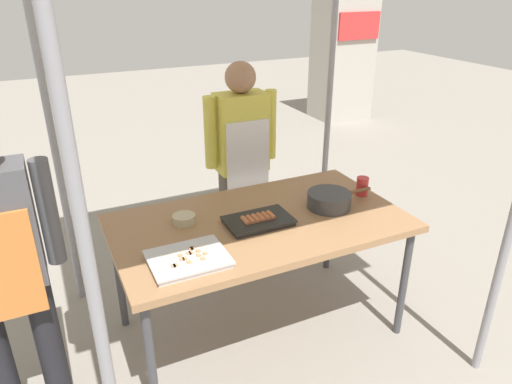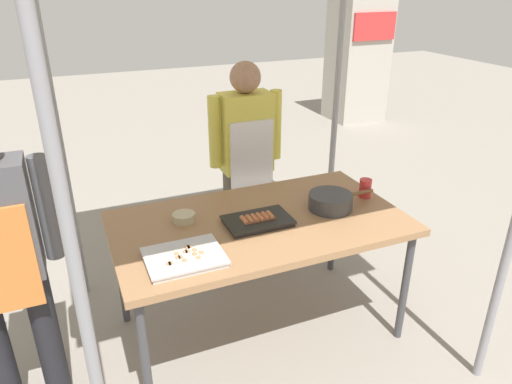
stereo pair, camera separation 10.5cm
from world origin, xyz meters
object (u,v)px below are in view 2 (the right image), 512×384
tray_grilled_sausages (258,221)px  tray_meat_skewers (184,257)px  condiment_bowl (184,217)px  drink_cup_near_edge (365,188)px  vendor_woman (246,153)px  neighbor_stall_left (357,61)px  cooking_wok (331,201)px  stall_table (259,229)px

tray_grilled_sausages → tray_meat_skewers: 0.50m
tray_grilled_sausages → condiment_bowl: 0.41m
tray_grilled_sausages → tray_meat_skewers: bearing=-156.5°
drink_cup_near_edge → vendor_woman: bearing=125.7°
drink_cup_near_edge → condiment_bowl: bearing=173.8°
tray_meat_skewers → neighbor_stall_left: 5.44m
cooking_wok → tray_grilled_sausages: bearing=-178.9°
tray_meat_skewers → neighbor_stall_left: bearing=47.8°
cooking_wok → neighbor_stall_left: 4.70m
condiment_bowl → drink_cup_near_edge: size_ratio=1.10×
cooking_wok → vendor_woman: vendor_woman is taller
stall_table → vendor_woman: vendor_woman is taller
tray_meat_skewers → condiment_bowl: (0.10, 0.39, 0.01)m
condiment_bowl → tray_grilled_sausages: bearing=-27.1°
stall_table → vendor_woman: (0.21, 0.73, 0.17)m
condiment_bowl → neighbor_stall_left: neighbor_stall_left is taller
tray_grilled_sausages → tray_meat_skewers: (-0.46, -0.20, -0.00)m
vendor_woman → neighbor_stall_left: 4.27m
tray_grilled_sausages → cooking_wok: size_ratio=0.87×
drink_cup_near_edge → neighbor_stall_left: bearing=56.8°
tray_grilled_sausages → stall_table: bearing=53.1°
tray_meat_skewers → vendor_woman: (0.70, 0.96, 0.10)m
stall_table → tray_meat_skewers: (-0.49, -0.23, 0.07)m
cooking_wok → drink_cup_near_edge: drink_cup_near_edge is taller
stall_table → tray_grilled_sausages: bearing=-126.9°
vendor_woman → neighbor_stall_left: neighbor_stall_left is taller
vendor_woman → condiment_bowl: bearing=43.9°
tray_meat_skewers → condiment_bowl: 0.40m
neighbor_stall_left → condiment_bowl: bearing=-134.3°
drink_cup_near_edge → neighbor_stall_left: size_ratio=0.07×
tray_grilled_sausages → tray_meat_skewers: tray_grilled_sausages is taller
tray_grilled_sausages → vendor_woman: bearing=72.7°
tray_grilled_sausages → vendor_woman: size_ratio=0.24×
tray_meat_skewers → drink_cup_near_edge: 1.23m
drink_cup_near_edge → cooking_wok: bearing=-168.2°
stall_table → drink_cup_near_edge: (0.71, 0.03, 0.11)m
tray_meat_skewers → drink_cup_near_edge: bearing=12.6°
tray_grilled_sausages → condiment_bowl: tray_grilled_sausages is taller
tray_meat_skewers → stall_table: bearing=25.7°
tray_grilled_sausages → cooking_wok: 0.46m
cooking_wok → stall_table: bearing=176.7°
vendor_woman → cooking_wok: bearing=106.6°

